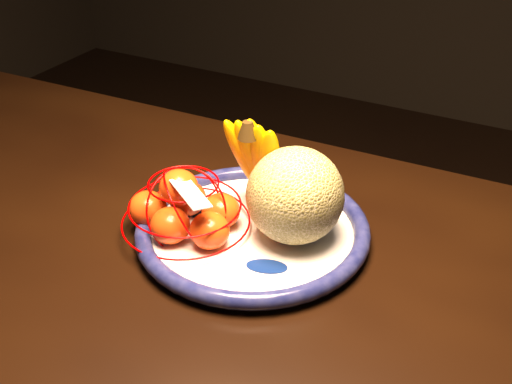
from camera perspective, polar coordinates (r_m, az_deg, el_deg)
The scene contains 6 objects.
dining_table at distance 0.97m, azimuth -16.55°, elevation -8.68°, with size 1.53×0.93×0.76m.
fruit_bowl at distance 0.89m, azimuth -0.30°, elevation -3.41°, with size 0.33×0.33×0.03m.
cantaloupe at distance 0.85m, azimuth 3.49°, elevation -0.31°, with size 0.13×0.13×0.13m, color olive.
banana_bunch at distance 0.90m, azimuth 0.20°, elevation 3.13°, with size 0.11×0.10×0.16m.
mandarin_bag at distance 0.88m, azimuth -6.28°, elevation -1.60°, with size 0.21×0.21×0.11m.
price_tag at distance 0.83m, azimuth -5.84°, elevation -0.12°, with size 0.07×0.03×0.00m, color white.
Camera 1 is at (0.57, -0.58, 1.28)m, focal length 45.00 mm.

